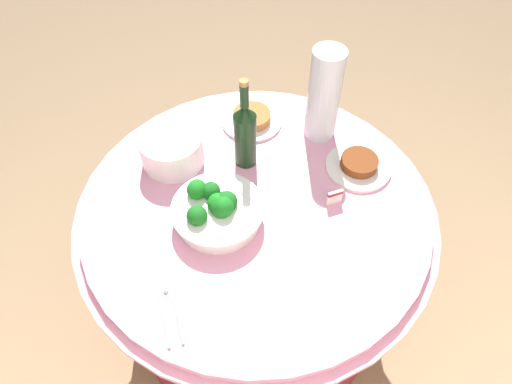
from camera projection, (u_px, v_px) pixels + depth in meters
ground_plane at (256, 305)px, 2.05m from camera, size 6.00×6.00×0.00m
buffet_table at (256, 261)px, 1.76m from camera, size 1.16×1.16×0.74m
broccoli_bowl at (216, 209)px, 1.40m from camera, size 0.28×0.28×0.11m
plate_stack at (172, 149)px, 1.54m from camera, size 0.21×0.21×0.11m
wine_bottle at (245, 133)px, 1.49m from camera, size 0.07×0.07×0.34m
decorative_fruit_vase at (323, 100)px, 1.56m from camera, size 0.11×0.11×0.34m
serving_tongs at (170, 315)px, 1.23m from camera, size 0.06×0.17×0.01m
food_plate_peanuts at (252, 119)px, 1.69m from camera, size 0.22×0.22×0.04m
food_plate_stir_fry at (359, 165)px, 1.55m from camera, size 0.22×0.22×0.04m
label_placard_front at (335, 197)px, 1.45m from camera, size 0.05×0.02×0.05m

